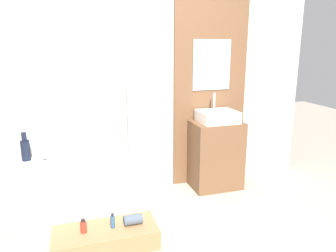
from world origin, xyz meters
The scene contains 12 objects.
wall_tiled_back centered at (0.00, 1.58, 1.30)m, with size 4.20×0.06×2.60m, color beige.
wall_wood_accent centered at (0.85, 1.53, 1.31)m, with size 0.92×0.04×2.60m.
bathtub centered at (-0.74, 1.14, 0.27)m, with size 1.21×0.77×0.53m.
glass_shower_screen centered at (-0.17, 1.04, 1.08)m, with size 0.01×0.53×1.10m, color silver.
wooden_step_bench centered at (-0.57, 0.47, 0.09)m, with size 0.88×0.38×0.17m, color #997047.
vanity_cabinet centered at (0.85, 1.31, 0.41)m, with size 0.58×0.40×0.81m, color brown.
sink centered at (0.85, 1.31, 0.88)m, with size 0.43×0.37×0.33m.
vase_tall_dark centered at (-1.25, 1.43, 0.65)m, with size 0.09×0.09×0.30m.
vase_round_light centered at (-1.07, 1.42, 0.59)m, with size 0.12×0.12×0.12m, color silver.
bottle_soap_primary centered at (-0.75, 0.47, 0.22)m, with size 0.05×0.05×0.12m.
bottle_soap_secondary centered at (-0.51, 0.47, 0.23)m, with size 0.04×0.04×0.13m.
towel_roll centered at (-0.33, 0.47, 0.22)m, with size 0.09×0.09×0.16m, color #4C5666.
Camera 1 is at (-0.80, -2.06, 1.71)m, focal length 35.00 mm.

